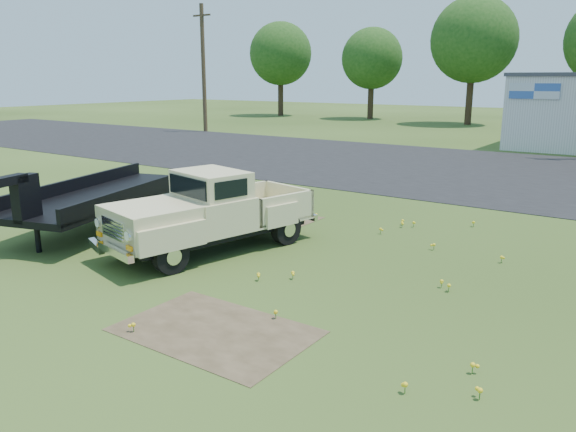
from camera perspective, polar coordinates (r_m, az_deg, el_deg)
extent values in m
plane|color=#2A3F14|center=(12.09, -3.13, -4.81)|extent=(140.00, 140.00, 0.00)
cube|color=black|center=(25.32, 18.27, 4.37)|extent=(90.00, 14.00, 0.02)
cube|color=#433724|center=(9.06, -7.38, -11.51)|extent=(3.00, 2.00, 0.01)
cube|color=#433724|center=(15.93, -1.07, -0.20)|extent=(2.20, 1.60, 0.01)
cube|color=silver|center=(32.63, 23.73, 11.54)|extent=(2.50, 0.08, 0.80)
cylinder|color=#3F2E1D|center=(42.51, -8.58, 14.55)|extent=(0.30, 0.30, 9.00)
cube|color=#3F2E1D|center=(42.73, -8.77, 19.51)|extent=(1.60, 0.12, 0.12)
cylinder|color=#362518|center=(60.30, -0.75, 11.87)|extent=(0.56, 0.56, 3.60)
sphere|color=#184213|center=(60.32, -0.77, 16.17)|extent=(6.40, 6.40, 6.40)
cylinder|color=#362518|center=(55.99, 8.38, 11.39)|extent=(0.56, 0.56, 3.24)
sphere|color=#184213|center=(55.97, 8.54, 15.56)|extent=(5.76, 5.76, 5.76)
cylinder|color=#362518|center=(50.83, 17.92, 11.06)|extent=(0.56, 0.56, 3.96)
sphere|color=#184213|center=(50.89, 18.35, 16.65)|extent=(7.04, 7.04, 7.04)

